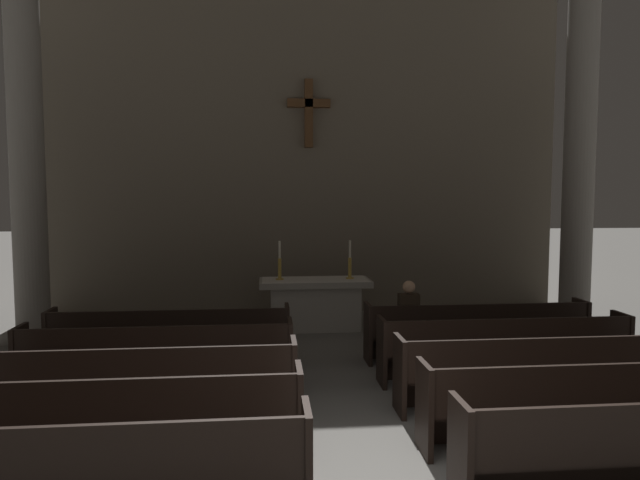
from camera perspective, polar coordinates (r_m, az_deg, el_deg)
name	(u,v)px	position (r m, az deg, el deg)	size (l,w,h in m)	color
pew_left_row_1	(80,474)	(5.09, -23.33, -21.13)	(3.63, 0.50, 0.95)	black
pew_left_row_2	(116,420)	(6.03, -20.12, -16.92)	(3.63, 0.50, 0.95)	black
pew_left_row_3	(140,384)	(7.00, -17.89, -13.83)	(3.63, 0.50, 0.95)	black
pew_left_row_4	(158,358)	(7.99, -16.24, -11.48)	(3.63, 0.50, 0.95)	black
pew_left_row_5	(171,338)	(9.00, -14.98, -9.65)	(3.63, 0.50, 0.95)	black
pew_right_row_2	(590,403)	(6.76, 25.86, -14.72)	(3.63, 0.50, 0.95)	black
pew_right_row_3	(541,371)	(7.64, 21.63, -12.37)	(3.63, 0.50, 0.95)	black
pew_right_row_4	(505,348)	(8.56, 18.34, -10.47)	(3.63, 0.50, 0.95)	black
pew_right_row_5	(477,331)	(9.50, 15.73, -8.91)	(3.63, 0.50, 0.95)	black
column_left_second	(26,137)	(11.54, -27.83, 9.33)	(0.90, 0.90, 7.63)	gray
column_right_second	(580,142)	(12.38, 25.01, 9.06)	(0.90, 0.90, 7.63)	gray
altar	(315,303)	(11.19, -0.52, -6.43)	(2.20, 0.90, 1.01)	#A8A399
candlestick_left	(280,267)	(11.04, -4.14, -2.77)	(0.16, 0.16, 0.77)	#B79338
candlestick_right	(350,266)	(11.16, 3.07, -2.69)	(0.16, 0.16, 0.77)	#B79338
apse_with_cross	(308,133)	(12.84, -1.24, 10.85)	(11.49, 0.43, 8.16)	#706656
lone_worshipper	(407,319)	(9.14, 8.90, -7.94)	(0.32, 0.43, 1.32)	#26262B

